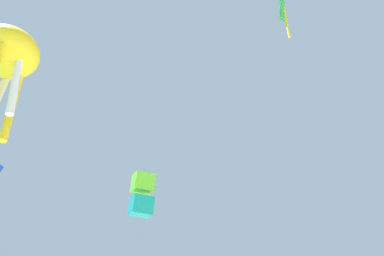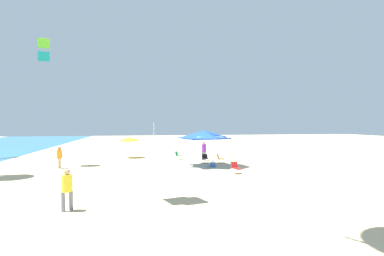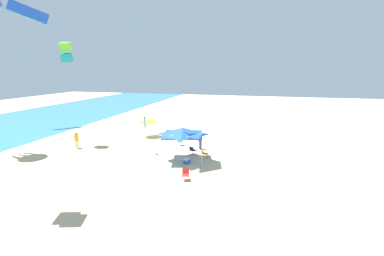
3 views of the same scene
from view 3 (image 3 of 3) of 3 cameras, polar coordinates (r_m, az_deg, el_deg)
name	(u,v)px [view 3 (image 3 of 3)]	position (r m, az deg, el deg)	size (l,w,h in m)	color
ground	(188,161)	(23.40, -0.88, -7.14)	(120.00, 120.00, 0.10)	#D6BC8C
canopy_tent	(183,132)	(22.76, -2.01, -0.77)	(3.97, 4.05, 2.95)	#B7B7BC
beach_umbrella	(148,121)	(31.38, -9.51, 1.55)	(2.08, 2.07, 2.17)	silver
folding_chair_near_cooler	(204,153)	(23.90, 2.64, -5.40)	(0.55, 0.64, 0.82)	black
folding_chair_left_of_tent	(180,141)	(27.73, -2.60, -2.83)	(0.76, 0.80, 0.82)	black
folding_chair_facing_ocean	(186,174)	(19.28, -1.41, -9.94)	(0.72, 0.64, 0.82)	black
folding_chair_right_of_tent	(193,150)	(24.67, 0.13, -4.80)	(0.78, 0.72, 0.82)	black
cooler_box	(187,161)	(22.56, -1.12, -7.24)	(0.70, 0.55, 0.40)	blue
banner_flag	(145,131)	(25.16, -10.30, -0.59)	(0.36, 0.06, 3.66)	silver
person_beachcomber	(200,139)	(26.19, 1.81, -2.42)	(0.46, 0.43, 1.81)	#33384C
person_far_stroller	(76,139)	(28.96, -23.97, -2.16)	(0.46, 0.41, 1.72)	#C6B28C
kite_parafoil_blue	(28,12)	(44.17, -32.18, 20.63)	(3.54, 3.92, 2.98)	blue
kite_box_lime	(66,52)	(30.51, -25.85, 14.74)	(1.22, 1.13, 2.02)	#66D82D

